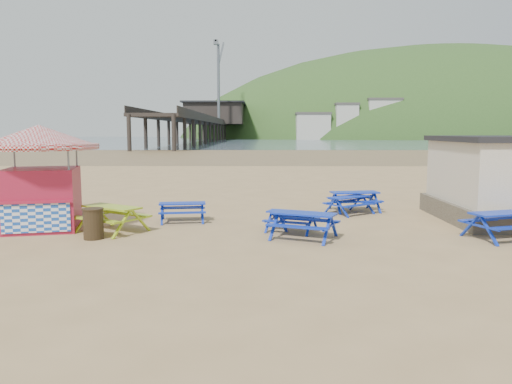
{
  "coord_description": "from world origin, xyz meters",
  "views": [
    {
      "loc": [
        -0.06,
        -17.55,
        3.34
      ],
      "look_at": [
        -0.22,
        1.5,
        1.0
      ],
      "focal_mm": 35.0,
      "sensor_mm": 36.0,
      "label": 1
    }
  ],
  "objects_px": {
    "picnic_table_blue_a": "(182,212)",
    "picnic_table_blue_b": "(354,201)",
    "litter_bin": "(93,223)",
    "picnic_table_yellow": "(112,219)",
    "ice_cream_kiosk": "(40,164)"
  },
  "relations": [
    {
      "from": "picnic_table_yellow",
      "to": "ice_cream_kiosk",
      "type": "height_order",
      "value": "ice_cream_kiosk"
    },
    {
      "from": "ice_cream_kiosk",
      "to": "picnic_table_blue_b",
      "type": "bearing_deg",
      "value": 5.76
    },
    {
      "from": "picnic_table_blue_b",
      "to": "litter_bin",
      "type": "relative_size",
      "value": 2.26
    },
    {
      "from": "picnic_table_blue_a",
      "to": "ice_cream_kiosk",
      "type": "xyz_separation_m",
      "value": [
        -4.55,
        -1.43,
        1.88
      ]
    },
    {
      "from": "picnic_table_blue_a",
      "to": "picnic_table_blue_b",
      "type": "height_order",
      "value": "picnic_table_blue_b"
    },
    {
      "from": "picnic_table_yellow",
      "to": "ice_cream_kiosk",
      "type": "xyz_separation_m",
      "value": [
        -2.5,
        0.47,
        1.8
      ]
    },
    {
      "from": "ice_cream_kiosk",
      "to": "litter_bin",
      "type": "distance_m",
      "value": 3.24
    },
    {
      "from": "picnic_table_blue_b",
      "to": "picnic_table_yellow",
      "type": "relative_size",
      "value": 0.83
    },
    {
      "from": "picnic_table_yellow",
      "to": "litter_bin",
      "type": "height_order",
      "value": "litter_bin"
    },
    {
      "from": "litter_bin",
      "to": "ice_cream_kiosk",
      "type": "bearing_deg",
      "value": 145.14
    },
    {
      "from": "picnic_table_blue_a",
      "to": "litter_bin",
      "type": "xyz_separation_m",
      "value": [
        -2.31,
        -3.0,
        0.13
      ]
    },
    {
      "from": "picnic_table_blue_b",
      "to": "ice_cream_kiosk",
      "type": "bearing_deg",
      "value": -169.86
    },
    {
      "from": "picnic_table_blue_a",
      "to": "picnic_table_yellow",
      "type": "bearing_deg",
      "value": -145.15
    },
    {
      "from": "picnic_table_blue_a",
      "to": "picnic_table_blue_b",
      "type": "distance_m",
      "value": 7.26
    },
    {
      "from": "ice_cream_kiosk",
      "to": "litter_bin",
      "type": "relative_size",
      "value": 4.95
    }
  ]
}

